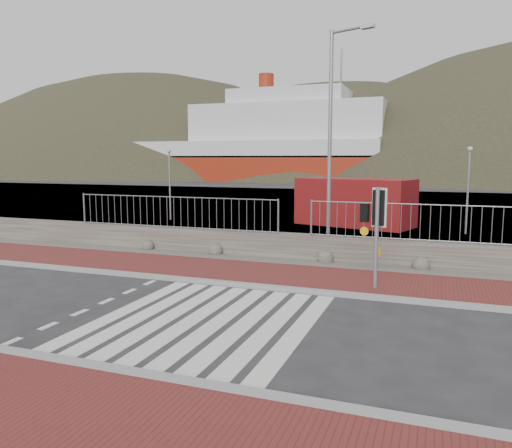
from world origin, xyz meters
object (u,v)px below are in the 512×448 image
at_px(ferry, 251,148).
at_px(shipping_container, 355,202).
at_px(streetlight, 333,132).
at_px(traffic_signal_far, 376,216).

xyz_separation_m(ferry, shipping_container, (25.17, -50.81, -4.11)).
bearing_deg(streetlight, ferry, 134.94).
xyz_separation_m(traffic_signal_far, streetlight, (-2.04, 4.18, 2.45)).
height_order(traffic_signal_far, shipping_container, traffic_signal_far).
bearing_deg(traffic_signal_far, shipping_container, -63.72).
height_order(ferry, shipping_container, ferry).
relative_size(ferry, shipping_container, 8.31).
relative_size(ferry, traffic_signal_far, 17.81).
height_order(ferry, streetlight, ferry).
bearing_deg(ferry, shipping_container, -63.65).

